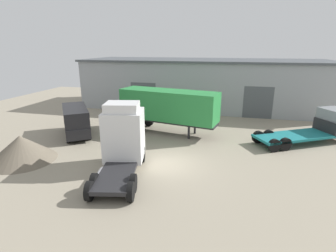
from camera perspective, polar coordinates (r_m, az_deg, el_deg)
name	(u,v)px	position (r m, az deg, el deg)	size (l,w,h in m)	color
ground_plane	(170,163)	(18.58, 0.43, -8.03)	(60.00, 60.00, 0.00)	gray
warehouse_building	(203,83)	(35.69, 7.61, 9.20)	(31.28, 10.06, 6.22)	#93999E
tractor_unit_white	(123,138)	(17.31, -9.84, -2.69)	(3.72, 6.44, 4.43)	silver
container_trailer_green	(168,106)	(24.19, -0.01, 4.34)	(9.42, 4.25, 4.02)	#28843D
delivery_van_black	(76,121)	(25.05, -19.41, 1.10)	(4.72, 5.40, 2.61)	black
flatbed_truck_grey	(321,126)	(25.87, 30.43, -0.09)	(8.43, 6.25, 2.72)	gray
gravel_pile	(21,148)	(21.38, -29.29, -4.21)	(4.64, 4.64, 1.85)	#665B4C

